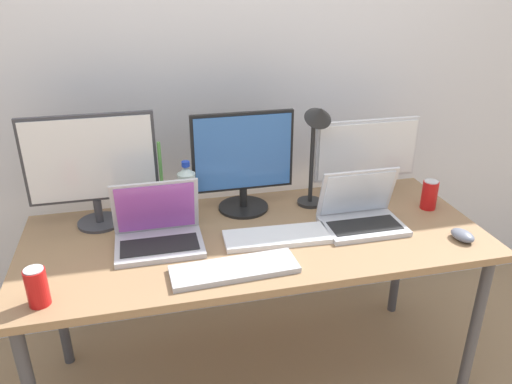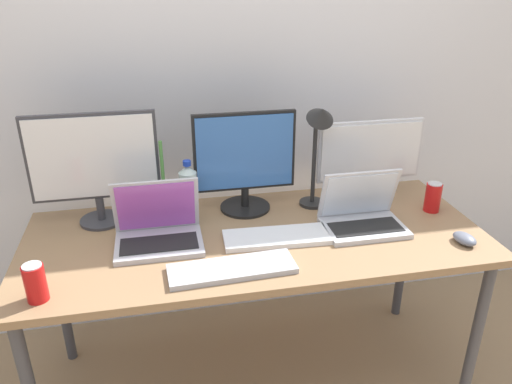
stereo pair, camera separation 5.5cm
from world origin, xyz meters
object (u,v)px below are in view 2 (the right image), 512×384
(keyboard_main, at_px, (276,237))
(desk_lamp, at_px, (319,136))
(monitor_right, at_px, (369,156))
(keyboard_aux, at_px, (232,269))
(monitor_left, at_px, (94,163))
(water_bottle, at_px, (189,193))
(monitor_center, at_px, (246,160))
(mouse_by_keyboard, at_px, (465,239))
(work_desk, at_px, (256,248))
(laptop_silver, at_px, (158,229))
(soda_can_by_laptop, at_px, (433,197))
(soda_can_near_keyboard, at_px, (35,283))
(bamboo_vase, at_px, (165,202))
(laptop_secondary, at_px, (362,215))

(keyboard_main, xyz_separation_m, desk_lamp, (0.22, 0.22, 0.32))
(monitor_right, distance_m, desk_lamp, 0.29)
(keyboard_main, xyz_separation_m, keyboard_aux, (-0.20, -0.18, 0.00))
(monitor_left, xyz_separation_m, water_bottle, (0.35, -0.05, -0.14))
(monitor_center, bearing_deg, mouse_by_keyboard, -31.30)
(monitor_left, bearing_deg, work_desk, -21.14)
(work_desk, distance_m, laptop_silver, 0.39)
(work_desk, height_order, desk_lamp, desk_lamp)
(keyboard_main, xyz_separation_m, soda_can_by_laptop, (0.70, 0.11, 0.05))
(soda_can_near_keyboard, bearing_deg, monitor_right, 21.14)
(work_desk, bearing_deg, bamboo_vase, 147.32)
(work_desk, relative_size, desk_lamp, 3.71)
(monitor_right, relative_size, keyboard_aux, 1.08)
(soda_can_by_laptop, bearing_deg, monitor_right, 140.83)
(monitor_left, bearing_deg, bamboo_vase, -3.12)
(work_desk, relative_size, laptop_secondary, 5.62)
(monitor_center, relative_size, laptop_silver, 1.32)
(laptop_secondary, height_order, mouse_by_keyboard, laptop_secondary)
(work_desk, xyz_separation_m, soda_can_by_laptop, (0.77, 0.05, 0.12))
(mouse_by_keyboard, distance_m, soda_can_near_keyboard, 1.50)
(work_desk, height_order, monitor_center, monitor_center)
(keyboard_aux, relative_size, desk_lamp, 0.91)
(mouse_by_keyboard, bearing_deg, desk_lamp, 128.29)
(water_bottle, height_order, soda_can_near_keyboard, water_bottle)
(monitor_right, distance_m, water_bottle, 0.80)
(monitor_right, xyz_separation_m, keyboard_main, (-0.48, -0.29, -0.19))
(monitor_left, distance_m, monitor_center, 0.60)
(monitor_right, height_order, laptop_secondary, monitor_right)
(monitor_right, bearing_deg, monitor_center, -179.82)
(monitor_center, bearing_deg, soda_can_by_laptop, -13.09)
(monitor_left, xyz_separation_m, monitor_center, (0.60, 0.00, -0.03))
(laptop_secondary, bearing_deg, work_desk, 176.87)
(keyboard_aux, bearing_deg, mouse_by_keyboard, -1.74)
(soda_can_by_laptop, bearing_deg, desk_lamp, 166.36)
(work_desk, relative_size, keyboard_aux, 4.08)
(bamboo_vase, bearing_deg, monitor_right, 1.09)
(monitor_center, xyz_separation_m, monitor_right, (0.54, 0.00, -0.02))
(mouse_by_keyboard, distance_m, water_bottle, 1.07)
(keyboard_main, distance_m, soda_can_by_laptop, 0.71)
(monitor_center, relative_size, keyboard_aux, 0.98)
(bamboo_vase, xyz_separation_m, desk_lamp, (0.63, -0.05, 0.25))
(keyboard_aux, bearing_deg, water_bottle, 102.12)
(laptop_silver, relative_size, laptop_secondary, 1.01)
(water_bottle, bearing_deg, bamboo_vase, 157.53)
(soda_can_by_laptop, bearing_deg, monitor_center, 166.91)
(laptop_secondary, distance_m, soda_can_by_laptop, 0.36)
(soda_can_near_keyboard, relative_size, soda_can_by_laptop, 1.00)
(desk_lamp, bearing_deg, monitor_left, 176.06)
(monitor_right, xyz_separation_m, bamboo_vase, (-0.88, -0.02, -0.13))
(work_desk, bearing_deg, monitor_right, 22.86)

